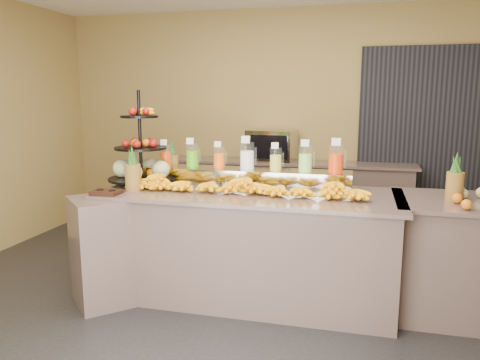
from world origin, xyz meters
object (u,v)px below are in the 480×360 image
at_px(banana_heap, 243,185).
at_px(oven_warmer, 272,145).
at_px(pitcher_tray, 247,177).
at_px(fruit_stand, 145,160).
at_px(right_fruit_pile, 477,195).
at_px(condiment_caddy, 106,192).

relative_size(banana_heap, oven_warmer, 3.70).
xyz_separation_m(pitcher_tray, fruit_stand, (-0.92, -0.16, 0.14)).
bearing_deg(right_fruit_pile, pitcher_tray, 170.53).
xyz_separation_m(pitcher_tray, right_fruit_pile, (1.83, -0.31, -0.01)).
xyz_separation_m(banana_heap, fruit_stand, (-0.97, 0.16, 0.15)).
height_order(pitcher_tray, oven_warmer, oven_warmer).
bearing_deg(fruit_stand, banana_heap, 5.11).
height_order(pitcher_tray, banana_heap, banana_heap).
distance_m(pitcher_tray, right_fruit_pile, 1.86).
relative_size(right_fruit_pile, oven_warmer, 0.72).
distance_m(condiment_caddy, oven_warmer, 2.53).
height_order(fruit_stand, right_fruit_pile, fruit_stand).
bearing_deg(condiment_caddy, oven_warmer, 68.16).
bearing_deg(oven_warmer, right_fruit_pile, -39.20).
bearing_deg(oven_warmer, banana_heap, -79.52).
bearing_deg(pitcher_tray, banana_heap, -81.85).
relative_size(pitcher_tray, right_fruit_pile, 4.50).
xyz_separation_m(pitcher_tray, banana_heap, (0.05, -0.32, -0.01)).
distance_m(banana_heap, condiment_caddy, 1.13).
bearing_deg(banana_heap, pitcher_tray, 98.15).
xyz_separation_m(fruit_stand, right_fruit_pile, (2.75, -0.14, -0.15)).
height_order(pitcher_tray, condiment_caddy, pitcher_tray).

